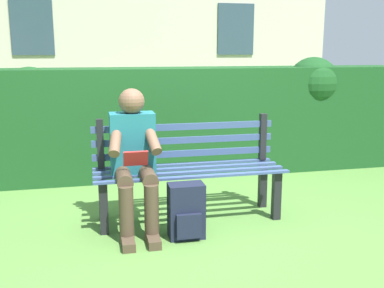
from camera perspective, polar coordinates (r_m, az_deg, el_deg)
ground at (r=4.17m, az=-0.31°, el=-9.48°), size 60.00×60.00×0.00m
park_bench at (r=4.09m, az=-0.54°, el=-3.03°), size 1.70×0.50×0.92m
person_seated at (r=3.80m, az=-7.35°, el=-1.52°), size 0.44×0.73×1.20m
hedge_backdrop at (r=5.53m, az=-2.94°, el=3.20°), size 6.28×0.79×1.43m
backpack at (r=3.70m, az=-0.73°, el=-8.57°), size 0.29×0.25×0.46m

